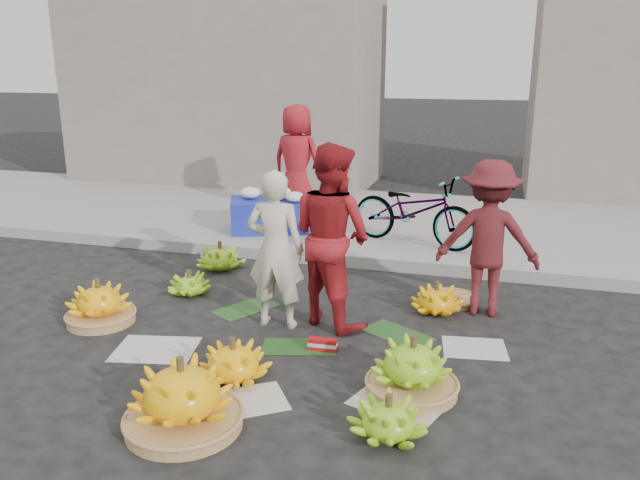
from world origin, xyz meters
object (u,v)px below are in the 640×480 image
(banana_bunch_4, at_px, (412,368))
(flower_table, at_px, (270,212))
(banana_bunch_0, at_px, (100,304))
(vendor_cream, at_px, (276,250))
(bicycle, at_px, (414,210))

(banana_bunch_4, xyz_separation_m, flower_table, (-2.56, 3.81, 0.18))
(banana_bunch_0, height_order, vendor_cream, vendor_cream)
(vendor_cream, relative_size, bicycle, 0.87)
(banana_bunch_4, relative_size, vendor_cream, 0.46)
(banana_bunch_0, bearing_deg, vendor_cream, 14.41)
(vendor_cream, xyz_separation_m, flower_table, (-1.13, 2.87, -0.37))
(bicycle, bearing_deg, vendor_cream, 178.55)
(flower_table, relative_size, bicycle, 0.73)
(banana_bunch_4, height_order, bicycle, bicycle)
(banana_bunch_0, bearing_deg, flower_table, 80.93)
(banana_bunch_0, xyz_separation_m, flower_table, (0.53, 3.30, 0.19))
(flower_table, bearing_deg, banana_bunch_4, -78.38)
(banana_bunch_0, xyz_separation_m, vendor_cream, (1.66, 0.43, 0.56))
(vendor_cream, bearing_deg, banana_bunch_4, 144.15)
(banana_bunch_0, bearing_deg, banana_bunch_4, -9.37)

